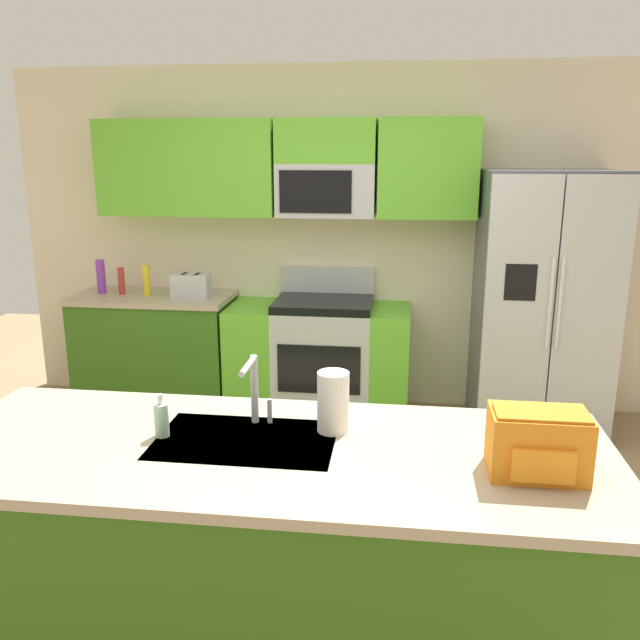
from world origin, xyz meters
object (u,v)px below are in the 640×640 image
refrigerator (542,304)px  toaster (191,285)px  range_oven (319,358)px  bottle_purple (101,276)px  backpack (538,442)px  pepper_mill (121,281)px  sink_faucet (254,385)px  paper_towel_roll (333,402)px  bottle_yellow (146,280)px  soap_dispenser (161,419)px

refrigerator → toaster: (-2.56, 0.02, 0.07)m
range_oven → toaster: (-0.96, -0.05, 0.55)m
bottle_purple → backpack: bearing=-43.3°
refrigerator → pepper_mill: refrigerator is taller
toaster → bottle_purple: bearing=175.2°
pepper_mill → bottle_purple: (-0.17, 0.01, 0.03)m
sink_faucet → paper_towel_roll: bearing=-3.3°
range_oven → backpack: (1.08, -2.62, 0.57)m
pepper_mill → paper_towel_roll: (1.90, -2.35, 0.02)m
refrigerator → backpack: bearing=-101.5°
range_oven → pepper_mill: (-1.54, -0.00, 0.56)m
bottle_yellow → refrigerator: bearing=-1.0°
toaster → bottle_purple: size_ratio=1.07×
toaster → bottle_purple: bottle_purple is taller
backpack → bottle_yellow: bearing=132.8°
pepper_mill → soap_dispenser: (1.25, -2.48, -0.03)m
refrigerator → bottle_purple: bearing=178.6°
paper_towel_roll → toaster: bearing=120.0°
toaster → sink_faucet: (1.01, -2.28, 0.08)m
toaster → backpack: backpack is taller
bottle_yellow → sink_faucet: sink_faucet is taller
bottle_yellow → paper_towel_roll: (1.69, -2.33, 0.00)m
bottle_yellow → pepper_mill: bearing=175.5°
bottle_yellow → toaster: bearing=-5.2°
backpack → soap_dispenser: bearing=174.4°
pepper_mill → bottle_yellow: size_ratio=0.88×
pepper_mill → bottle_purple: bearing=175.7°
bottle_yellow → sink_faucet: bearing=-59.3°
pepper_mill → soap_dispenser: bearing=-63.2°
pepper_mill → backpack: backpack is taller
bottle_purple → soap_dispenser: (1.42, -2.49, -0.06)m
paper_towel_roll → range_oven: bearing=98.7°
paper_towel_roll → refrigerator: bearing=61.5°
refrigerator → bottle_yellow: size_ratio=7.89×
refrigerator → pepper_mill: 3.14m
refrigerator → soap_dispenser: size_ratio=10.88×
toaster → sink_faucet: bearing=-66.1°
bottle_purple → backpack: bottle_purple is taller
pepper_mill → soap_dispenser: 2.78m
toaster → soap_dispenser: (0.68, -2.43, -0.02)m
range_oven → sink_faucet: 2.41m
bottle_yellow → bottle_purple: bearing=175.6°
soap_dispenser → bottle_purple: bearing=119.7°
sink_faucet → bottle_yellow: bearing=120.7°
refrigerator → toaster: bearing=179.6°
soap_dispenser → sink_faucet: bearing=24.6°
bottle_yellow → sink_faucet: size_ratio=0.83×
bottle_yellow → bottle_purple: (-0.38, 0.03, 0.01)m
bottle_purple → sink_faucet: 2.92m
bottle_purple → paper_towel_roll: bearing=-48.8°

